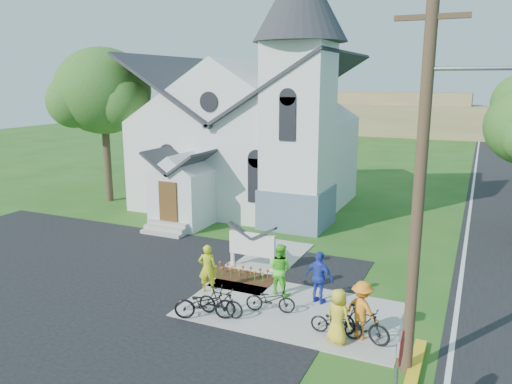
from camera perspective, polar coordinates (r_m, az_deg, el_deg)
The scene contains 20 objects.
ground at distance 16.63m, azimuth -1.34°, elevation -13.19°, with size 120.00×120.00×0.00m, color #235217.
parking_lot at distance 19.16m, azimuth -23.75°, elevation -10.68°, with size 20.00×16.00×0.02m, color black.
sidewalk at distance 16.51m, azimuth 4.26°, elevation -13.32°, with size 7.00×4.00×0.05m, color #A8A298.
church at distance 28.66m, azimuth -0.43°, elevation 8.67°, with size 12.35×12.00×13.00m.
church_sign at distance 19.40m, azimuth -0.45°, elevation -6.05°, with size 2.20×0.40×1.70m.
flower_bed at distance 18.99m, azimuth -1.60°, elevation -9.68°, with size 2.60×1.10×0.07m, color #35200E.
utility_pole at distance 12.17m, azimuth 18.66°, elevation 3.25°, with size 3.45×0.28×10.00m.
stop_sign at distance 10.82m, azimuth 16.02°, elevation -18.25°, with size 0.11×0.76×2.48m.
tree_lot_corner at distance 31.18m, azimuth -17.10°, elevation 10.94°, with size 5.60×5.60×9.15m.
distant_hills at distance 70.06m, azimuth 21.93°, elevation 7.62°, with size 61.00×10.00×5.60m.
cyclist_0 at distance 17.49m, azimuth -5.58°, elevation -8.68°, with size 0.62×0.41×1.71m, color #C1C717.
bike_0 at distance 15.77m, azimuth -5.87°, elevation -12.57°, with size 0.66×1.89×0.99m, color black.
cyclist_1 at distance 17.26m, azimuth 2.73°, elevation -8.78°, with size 0.87×0.68×1.79m, color #53E82B.
bike_1 at distance 15.91m, azimuth -4.07°, elevation -12.42°, with size 0.44×1.55×0.93m, color black.
cyclist_2 at distance 16.69m, azimuth 7.27°, elevation -9.67°, with size 1.04×0.43×1.77m, color #243DB8.
bike_2 at distance 16.16m, azimuth 1.67°, elevation -12.19°, with size 0.55×1.57×0.83m, color black.
cyclist_3 at distance 14.79m, azimuth 12.02°, elevation -13.06°, with size 1.10×0.63×1.71m, color orange.
bike_3 at distance 14.81m, azimuth 12.03°, elevation -14.51°, with size 0.48×1.69×1.02m, color black.
cyclist_4 at distance 14.45m, azimuth 9.36°, elevation -13.83°, with size 0.78×0.51×1.59m, color yellow.
bike_4 at distance 14.98m, azimuth 9.17°, elevation -14.51°, with size 0.53×1.53×0.80m, color black.
Camera 1 is at (6.52, -13.47, 7.26)m, focal length 35.00 mm.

